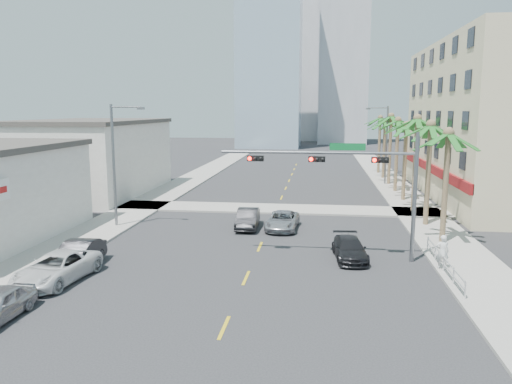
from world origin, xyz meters
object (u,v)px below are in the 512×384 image
(car_lane_center, at_px, (282,221))
(pedestrian, at_px, (442,252))
(traffic_signal_mast, at_px, (357,173))
(car_parked_mid, at_px, (78,255))
(car_parked_far, at_px, (57,268))
(car_lane_left, at_px, (248,219))
(car_lane_right, at_px, (350,249))

(car_lane_center, height_order, pedestrian, pedestrian)
(traffic_signal_mast, height_order, pedestrian, traffic_signal_mast)
(car_parked_mid, relative_size, car_lane_center, 0.98)
(car_parked_far, xyz_separation_m, car_lane_center, (10.47, 12.62, -0.08))
(car_lane_left, xyz_separation_m, car_lane_right, (7.00, -6.92, -0.09))
(car_parked_far, xyz_separation_m, car_lane_right, (14.90, 5.78, -0.11))
(car_parked_far, bearing_deg, car_lane_right, 28.13)
(car_parked_far, height_order, car_lane_left, car_parked_far)
(car_parked_far, distance_m, car_lane_right, 15.98)
(traffic_signal_mast, xyz_separation_m, pedestrian, (4.52, -1.52, -3.98))
(car_parked_mid, bearing_deg, car_lane_center, 42.38)
(traffic_signal_mast, height_order, car_lane_center, traffic_signal_mast)
(car_lane_left, distance_m, car_lane_center, 2.57)
(car_parked_mid, height_order, car_lane_right, car_parked_mid)
(car_lane_center, distance_m, car_lane_right, 8.15)
(car_parked_mid, distance_m, car_parked_far, 2.12)
(car_parked_far, relative_size, car_lane_left, 1.22)
(car_lane_right, bearing_deg, traffic_signal_mast, -20.25)
(car_lane_right, bearing_deg, car_lane_left, 129.88)
(traffic_signal_mast, relative_size, car_lane_left, 2.59)
(car_parked_mid, height_order, car_lane_center, car_parked_mid)
(traffic_signal_mast, xyz_separation_m, car_parked_mid, (-15.14, -3.58, -4.31))
(car_lane_right, relative_size, pedestrian, 2.30)
(car_parked_far, bearing_deg, car_lane_center, 57.27)
(car_parked_far, bearing_deg, car_parked_mid, 95.79)
(traffic_signal_mast, bearing_deg, car_lane_center, 124.30)
(pedestrian, bearing_deg, car_lane_right, -15.78)
(car_parked_mid, distance_m, pedestrian, 19.77)
(car_lane_center, relative_size, car_lane_right, 1.08)
(car_lane_center, xyz_separation_m, pedestrian, (9.23, -8.44, 0.44))
(car_lane_right, height_order, pedestrian, pedestrian)
(car_parked_far, distance_m, pedestrian, 20.14)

